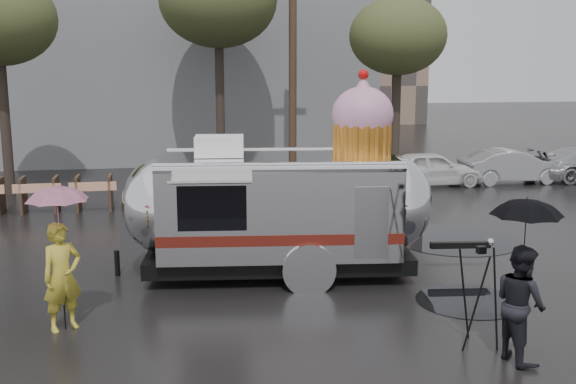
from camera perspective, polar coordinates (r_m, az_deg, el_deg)
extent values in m
plane|color=black|center=(10.71, 1.01, -11.94)|extent=(120.00, 120.00, 0.00)
cylinder|color=black|center=(12.51, 14.98, -8.90)|extent=(1.84, 1.84, 0.01)
cylinder|color=black|center=(16.67, 13.94, -3.91)|extent=(3.03, 3.03, 0.01)
cube|color=slate|center=(33.84, -14.14, 14.46)|extent=(22.00, 12.00, 13.00)
cylinder|color=#473323|center=(24.11, 0.40, 11.63)|extent=(0.28, 0.28, 9.00)
cylinder|color=#382D26|center=(23.28, -22.94, 6.94)|extent=(0.32, 0.32, 5.85)
cylinder|color=#382D26|center=(24.78, -5.80, 8.95)|extent=(0.32, 0.32, 6.75)
ellipsoid|color=#3A4224|center=(24.87, -5.93, 15.88)|extent=(4.20, 4.20, 3.30)
cylinder|color=#382D26|center=(24.08, 9.12, 7.21)|extent=(0.32, 0.32, 5.40)
ellipsoid|color=#3A4224|center=(24.06, 9.29, 12.92)|extent=(3.36, 3.36, 2.64)
cube|color=#473323|center=(20.56, -23.14, -0.30)|extent=(0.08, 0.80, 1.00)
cube|color=#473323|center=(20.43, -21.51, -0.24)|extent=(0.08, 0.80, 1.00)
cube|color=#473323|center=(20.27, -19.01, -0.16)|extent=(0.08, 0.80, 1.00)
cube|color=#E5590C|center=(19.94, -20.50, 0.30)|extent=(1.30, 0.04, 0.25)
cube|color=#473323|center=(20.19, -17.33, -0.10)|extent=(0.08, 0.80, 1.00)
cube|color=#473323|center=(20.10, -14.79, -0.02)|extent=(0.08, 0.80, 1.00)
cube|color=#E5590C|center=(19.72, -16.21, 0.45)|extent=(1.30, 0.04, 0.25)
imported|color=silver|center=(23.71, 12.06, 2.19)|extent=(4.00, 1.80, 1.40)
imported|color=#B2B2B7|center=(25.00, 18.44, 2.31)|extent=(4.00, 1.80, 1.40)
cube|color=silver|center=(13.31, -0.85, -0.90)|extent=(4.79, 2.89, 1.86)
ellipsoid|color=silver|center=(13.60, 8.76, -0.78)|extent=(1.82, 2.54, 1.86)
ellipsoid|color=silver|center=(13.40, -10.60, -1.00)|extent=(1.82, 2.54, 1.86)
cube|color=black|center=(13.57, -0.83, -5.39)|extent=(5.37, 2.66, 0.31)
cylinder|color=black|center=(12.59, 1.75, -6.69)|extent=(0.74, 0.31, 0.72)
cylinder|color=black|center=(14.62, 1.00, -4.20)|extent=(0.74, 0.31, 0.72)
cylinder|color=silver|center=(12.43, 1.81, -6.66)|extent=(1.00, 0.22, 0.99)
cube|color=black|center=(14.18, 14.38, -4.37)|extent=(1.24, 0.27, 0.12)
sphere|color=silver|center=(14.37, 16.75, -4.08)|extent=(0.18, 0.18, 0.17)
cylinder|color=black|center=(13.83, -14.26, -5.86)|extent=(0.11, 0.11, 0.52)
cube|color=#56160F|center=(12.26, -0.59, -4.14)|extent=(4.51, 0.56, 0.21)
cube|color=#56160F|center=(14.56, -1.05, -1.75)|extent=(4.51, 0.56, 0.21)
cube|color=black|center=(12.11, -6.46, -1.39)|extent=(1.23, 0.18, 0.83)
cube|color=#A19C96|center=(11.77, -6.57, 0.81)|extent=(1.50, 0.68, 0.15)
cube|color=silver|center=(12.36, 7.09, -2.62)|extent=(0.62, 0.10, 1.34)
cube|color=white|center=(13.12, -5.83, 3.90)|extent=(1.00, 0.78, 0.39)
cylinder|color=orange|center=(13.29, 6.29, 4.43)|extent=(1.19, 1.19, 0.62)
ellipsoid|color=#D997B8|center=(13.24, 6.33, 6.56)|extent=(1.33, 1.33, 1.07)
cone|color=#D997B8|center=(13.22, 6.38, 8.88)|extent=(0.57, 0.57, 0.41)
sphere|color=red|center=(13.21, 6.40, 9.86)|extent=(0.23, 0.23, 0.21)
imported|color=gold|center=(11.19, -18.57, -6.82)|extent=(0.75, 0.68, 1.73)
imported|color=pink|center=(10.92, -18.91, -1.39)|extent=(1.17, 1.17, 0.79)
cylinder|color=black|center=(11.20, -18.56, -7.01)|extent=(0.02, 0.02, 1.65)
imported|color=black|center=(10.10, 19.07, -8.89)|extent=(0.55, 0.86, 1.68)
imported|color=black|center=(9.80, 19.47, -2.70)|extent=(1.20, 1.20, 0.82)
cylinder|color=black|center=(10.11, 19.06, -8.97)|extent=(0.02, 0.02, 1.65)
cylinder|color=black|center=(10.52, 17.15, -8.60)|extent=(0.05, 0.34, 1.48)
cylinder|color=black|center=(10.57, 14.69, -8.38)|extent=(0.31, 0.17, 1.48)
cylinder|color=black|center=(10.18, 15.63, -9.19)|extent=(0.29, 0.20, 1.48)
cube|color=black|center=(10.20, 16.04, -4.72)|extent=(0.13, 0.11, 0.10)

